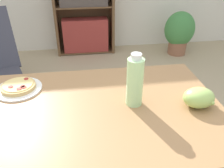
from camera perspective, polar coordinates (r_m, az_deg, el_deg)
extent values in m
cube|color=#A37549|center=(1.15, -3.62, -6.56)|extent=(1.22, 0.82, 0.03)
cylinder|color=#A37549|center=(1.73, -23.03, -10.51)|extent=(0.06, 0.06, 0.71)
cylinder|color=#A37549|center=(1.76, 14.03, -7.74)|extent=(0.06, 0.06, 0.71)
cylinder|color=white|center=(1.37, -21.46, -1.09)|extent=(0.24, 0.24, 0.01)
cylinder|color=#DBB26B|center=(1.36, -21.58, -0.55)|extent=(0.18, 0.18, 0.02)
cylinder|color=#EACC7A|center=(1.36, -21.67, -0.12)|extent=(0.16, 0.16, 0.00)
cylinder|color=#A83328|center=(1.39, -19.92, 1.20)|extent=(0.02, 0.02, 0.00)
cylinder|color=#A83328|center=(1.31, -21.39, -1.07)|extent=(0.03, 0.03, 0.00)
cylinder|color=#A83328|center=(1.31, -20.42, -0.70)|extent=(0.03, 0.03, 0.00)
cylinder|color=#A83328|center=(1.34, -23.16, -0.60)|extent=(0.03, 0.03, 0.00)
cylinder|color=#A83328|center=(1.32, -20.67, -0.52)|extent=(0.03, 0.03, 0.00)
ellipsoid|color=#A8CC66|center=(1.20, 20.18, -3.08)|extent=(0.15, 0.12, 0.10)
sphere|color=#A8CC66|center=(1.26, 22.56, -3.17)|extent=(0.02, 0.02, 0.02)
sphere|color=#A8CC66|center=(1.21, 22.61, -4.22)|extent=(0.03, 0.03, 0.03)
sphere|color=#A8CC66|center=(1.18, 19.97, -3.63)|extent=(0.02, 0.02, 0.02)
sphere|color=#A8CC66|center=(1.23, 20.50, -1.27)|extent=(0.03, 0.03, 0.03)
sphere|color=#A8CC66|center=(1.23, 20.40, -3.67)|extent=(0.02, 0.02, 0.02)
sphere|color=#A8CC66|center=(1.21, 21.11, -2.89)|extent=(0.02, 0.02, 0.02)
sphere|color=#A8CC66|center=(1.19, 23.01, -4.20)|extent=(0.02, 0.02, 0.02)
cylinder|color=#B7EAA3|center=(1.11, 5.58, 0.39)|extent=(0.08, 0.08, 0.24)
cylinder|color=white|center=(1.05, 5.94, 6.60)|extent=(0.05, 0.05, 0.03)
cube|color=brown|center=(3.50, -13.58, 17.59)|extent=(0.04, 0.30, 1.35)
cube|color=brown|center=(3.52, 0.04, 18.46)|extent=(0.04, 0.30, 1.35)
cube|color=brown|center=(3.63, -6.86, 18.62)|extent=(0.83, 0.01, 1.35)
cube|color=brown|center=(3.68, -6.15, 8.16)|extent=(0.76, 0.28, 0.02)
cube|color=#99332D|center=(3.58, -6.35, 11.66)|extent=(0.65, 0.21, 0.47)
cube|color=brown|center=(3.49, -6.77, 18.14)|extent=(0.76, 0.28, 0.02)
cylinder|color=#8E5B42|center=(3.69, 15.38, 8.58)|extent=(0.26, 0.26, 0.20)
ellipsoid|color=#428442|center=(3.60, 15.98, 12.58)|extent=(0.43, 0.37, 0.50)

